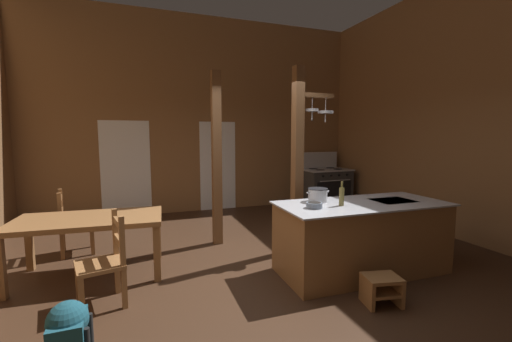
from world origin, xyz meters
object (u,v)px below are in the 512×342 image
object	(u,v)px
backpack	(69,340)
stockpot_on_counter	(318,195)
mixing_bowl_on_counter	(314,205)
bottle_tall_on_counter	(342,196)
kitchen_island	(361,237)
ladderback_chair_near_window	(73,224)
stove_range	(325,187)
step_stool	(382,288)
ladderback_chair_by_post	(105,262)
dining_table	(89,225)

from	to	relation	value
backpack	stockpot_on_counter	bearing A→B (deg)	23.29
mixing_bowl_on_counter	bottle_tall_on_counter	world-z (taller)	bottle_tall_on_counter
kitchen_island	ladderback_chair_near_window	distance (m)	4.09
stove_range	mixing_bowl_on_counter	size ratio (longest dim) A/B	7.00
backpack	stockpot_on_counter	size ratio (longest dim) A/B	1.84
backpack	stockpot_on_counter	world-z (taller)	stockpot_on_counter
stove_range	bottle_tall_on_counter	xyz separation A→B (m)	(-1.93, -3.47, 0.53)
mixing_bowl_on_counter	bottle_tall_on_counter	size ratio (longest dim) A/B	0.64
step_stool	stockpot_on_counter	distance (m)	1.31
ladderback_chair_near_window	ladderback_chair_by_post	distance (m)	1.84
step_stool	ladderback_chair_by_post	size ratio (longest dim) A/B	0.43
stockpot_on_counter	bottle_tall_on_counter	world-z (taller)	bottle_tall_on_counter
kitchen_island	bottle_tall_on_counter	size ratio (longest dim) A/B	7.34
step_stool	backpack	bearing A→B (deg)	-177.72
stove_range	mixing_bowl_on_counter	bearing A→B (deg)	-123.62
kitchen_island	dining_table	xyz separation A→B (m)	(-3.24, 1.02, 0.21)
ladderback_chair_near_window	bottle_tall_on_counter	world-z (taller)	bottle_tall_on_counter
dining_table	kitchen_island	bearing A→B (deg)	-17.42
stove_range	step_stool	xyz separation A→B (m)	(-1.91, -4.18, -0.30)
step_stool	dining_table	xyz separation A→B (m)	(-2.91, 1.78, 0.47)
dining_table	stockpot_on_counter	xyz separation A→B (m)	(2.75, -0.75, 0.33)
ladderback_chair_by_post	dining_table	bearing A→B (deg)	106.65
step_stool	bottle_tall_on_counter	world-z (taller)	bottle_tall_on_counter
step_stool	ladderback_chair_near_window	distance (m)	4.25
kitchen_island	stockpot_on_counter	size ratio (longest dim) A/B	6.71
step_stool	mixing_bowl_on_counter	world-z (taller)	mixing_bowl_on_counter
step_stool	ladderback_chair_by_post	xyz separation A→B (m)	(-2.67, 0.97, 0.27)
dining_table	step_stool	bearing A→B (deg)	-31.46
ladderback_chair_near_window	mixing_bowl_on_counter	xyz separation A→B (m)	(2.87, -2.00, 0.48)
bottle_tall_on_counter	stockpot_on_counter	bearing A→B (deg)	113.91
step_stool	dining_table	bearing A→B (deg)	148.54
dining_table	bottle_tall_on_counter	distance (m)	3.10
backpack	stockpot_on_counter	distance (m)	2.96
kitchen_island	ladderback_chair_by_post	bearing A→B (deg)	176.05
stove_range	ladderback_chair_near_window	distance (m)	5.38
kitchen_island	stove_range	distance (m)	3.76
ladderback_chair_near_window	bottle_tall_on_counter	bearing A→B (deg)	-31.69
kitchen_island	ladderback_chair_near_window	size ratio (longest dim) A/B	2.29
backpack	mixing_bowl_on_counter	world-z (taller)	mixing_bowl_on_counter
kitchen_island	ladderback_chair_by_post	xyz separation A→B (m)	(-3.00, 0.21, 0.01)
ladderback_chair_by_post	stockpot_on_counter	world-z (taller)	stockpot_on_counter
stockpot_on_counter	mixing_bowl_on_counter	world-z (taller)	stockpot_on_counter
dining_table	ladderback_chair_by_post	xyz separation A→B (m)	(0.24, -0.81, -0.20)
backpack	mixing_bowl_on_counter	size ratio (longest dim) A/B	3.16
step_stool	bottle_tall_on_counter	bearing A→B (deg)	91.94
stockpot_on_counter	mixing_bowl_on_counter	xyz separation A→B (m)	(-0.23, -0.32, -0.05)
stove_range	bottle_tall_on_counter	world-z (taller)	stove_range
stove_range	ladderback_chair_near_window	world-z (taller)	stove_range
ladderback_chair_near_window	backpack	xyz separation A→B (m)	(0.45, -2.82, -0.14)
mixing_bowl_on_counter	stove_range	bearing A→B (deg)	56.38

